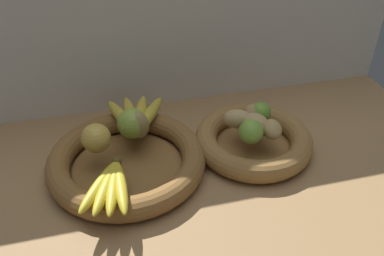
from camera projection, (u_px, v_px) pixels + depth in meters
ground_plane at (199, 160)px, 108.68cm from camera, size 140.00×90.00×3.00cm
back_wall at (173, 16)px, 115.37cm from camera, size 140.00×3.00×55.00cm
fruit_bowl_left at (127, 160)px, 101.88cm from camera, size 39.81×39.81×5.86cm
fruit_bowl_right at (253, 140)px, 108.63cm from camera, size 31.49×31.49×5.86cm
apple_golden_left at (96, 138)px, 98.24cm from camera, size 7.33×7.33×7.33cm
apple_green_back at (132, 123)px, 102.86cm from camera, size 7.88×7.88×7.88cm
pear_brown at (137, 125)px, 102.52cm from camera, size 8.27×7.97×7.68cm
banana_bunch_front at (110, 186)px, 88.11cm from camera, size 11.51×18.42×2.72cm
banana_bunch_back at (136, 116)px, 109.89cm from camera, size 17.81×19.65×3.18cm
potato_large at (255, 123)px, 105.31cm from camera, size 9.33×9.29×5.15cm
potato_small at (272, 129)px, 103.50cm from camera, size 6.10×7.42×4.63cm
potato_oblong at (238, 119)px, 106.87cm from camera, size 9.07×7.68×5.14cm
potato_back at (256, 113)px, 109.37cm from camera, size 6.81×5.95×5.04cm
lime_near at (251, 132)px, 101.27cm from camera, size 6.29×6.29×6.29cm
lime_far at (261, 112)px, 108.95cm from camera, size 5.71×5.71×5.71cm
chili_pepper at (259, 134)px, 104.30cm from camera, size 10.06×5.33×1.75cm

